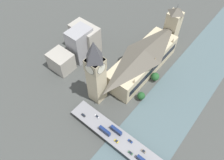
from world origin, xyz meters
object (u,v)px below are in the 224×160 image
double_decker_bus_lead (143,160)px  car_southbound_mid (97,116)px  parliament_hall (143,60)px  car_northbound_lead (130,153)px  road_bridge (136,152)px  car_northbound_mid (83,115)px  car_southbound_tail (144,151)px  car_southbound_extra (130,141)px  car_northbound_tail (116,141)px  clock_tower (96,72)px  double_decker_bus_rear (105,131)px  double_decker_bus_mid (116,130)px  victoria_tower (172,26)px

double_decker_bus_lead → car_southbound_mid: (53.71, -6.56, -1.92)m
parliament_hall → car_northbound_lead: parliament_hall is taller
road_bridge → car_northbound_lead: car_northbound_lead is taller
car_northbound_mid → car_southbound_mid: car_northbound_mid is taller
car_southbound_tail → car_southbound_extra: (13.09, 0.04, -0.00)m
car_northbound_lead → car_southbound_tail: 10.58m
double_decker_bus_lead → car_southbound_mid: double_decker_bus_lead is taller
car_northbound_mid → car_northbound_tail: car_northbound_mid is taller
road_bridge → car_northbound_mid: size_ratio=30.72×
parliament_hall → clock_tower: 61.98m
parliament_hall → car_northbound_tail: (-31.07, 82.15, -8.43)m
clock_tower → car_northbound_lead: size_ratio=16.97×
car_northbound_mid → car_northbound_tail: (-37.83, 0.08, -0.08)m
road_bridge → double_decker_bus_rear: bearing=6.4°
double_decker_bus_mid → car_southbound_mid: (22.11, -0.14, -1.96)m
double_decker_bus_rear → car_southbound_tail: (-34.71, -7.04, -1.98)m
double_decker_bus_lead → car_northbound_tail: double_decker_bus_lead is taller
double_decker_bus_rear → car_southbound_extra: (-21.62, -7.00, -1.98)m
double_decker_bus_lead → car_northbound_mid: (63.86, 0.12, -1.88)m
road_bridge → car_southbound_extra: size_ratio=31.73×
clock_tower → double_decker_bus_mid: 52.23m
victoria_tower → car_southbound_mid: bearing=91.5°
clock_tower → double_decker_bus_rear: 50.23m
car_northbound_tail → road_bridge: bearing=-168.4°
clock_tower → car_southbound_mid: clock_tower is taller
clock_tower → double_decker_bus_lead: clock_tower is taller
car_southbound_mid → road_bridge: bearing=175.8°
car_northbound_lead → clock_tower: bearing=-24.4°
double_decker_bus_mid → double_decker_bus_rear: size_ratio=0.99×
double_decker_bus_mid → car_southbound_extra: double_decker_bus_mid is taller
double_decker_bus_lead → double_decker_bus_mid: size_ratio=0.99×
car_northbound_lead → car_northbound_mid: bearing=-0.6°
victoria_tower → car_southbound_extra: size_ratio=12.27×
parliament_hall → car_northbound_tail: parliament_hall is taller
double_decker_bus_lead → car_southbound_tail: size_ratio=2.75×
car_southbound_mid → car_southbound_extra: bearing=-179.3°
clock_tower → road_bridge: (-60.97, 22.62, -33.37)m
clock_tower → double_decker_bus_lead: bearing=159.7°
car_northbound_tail → car_southbound_tail: 23.15m
clock_tower → car_northbound_mid: bearing=103.2°
double_decker_bus_mid → car_northbound_mid: (32.25, 6.54, -1.92)m
car_northbound_mid → car_southbound_extra: 47.26m
road_bridge → double_decker_bus_mid: 23.14m
clock_tower → double_decker_bus_lead: 80.29m
victoria_tower → car_southbound_tail: (-53.12, 131.62, -17.32)m
double_decker_bus_rear → car_northbound_mid: bearing=0.2°
double_decker_bus_lead → clock_tower: bearing=-20.3°
parliament_hall → double_decker_bus_rear: 84.24m
double_decker_bus_mid → double_decker_bus_rear: 9.62m
parliament_hall → victoria_tower: bearing=-89.9°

